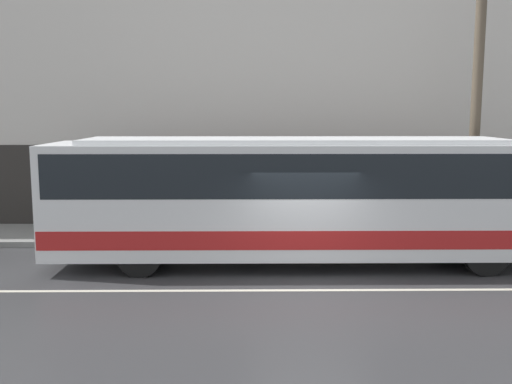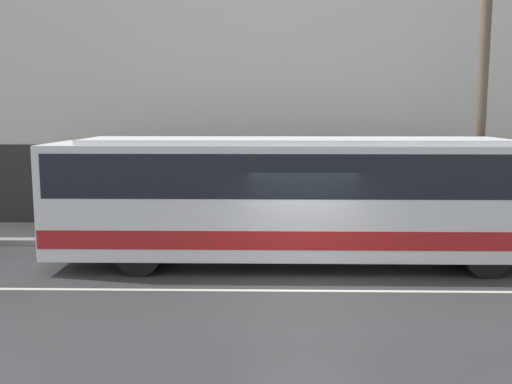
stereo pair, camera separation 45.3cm
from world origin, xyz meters
name	(u,v)px [view 1 (the left image)]	position (x,y,z in m)	size (l,w,h in m)	color
ground_plane	(309,290)	(0.00, 0.00, 0.00)	(60.00, 60.00, 0.00)	#38383A
sidewalk	(291,234)	(0.00, 5.36, 0.09)	(60.00, 2.72, 0.17)	gray
building_facade	(289,45)	(0.00, 6.86, 6.01)	(60.00, 0.35, 12.43)	silver
lane_stripe	(309,290)	(0.00, 0.00, 0.00)	(54.00, 0.14, 0.01)	beige
transit_bus	(294,194)	(-0.17, 2.24, 1.82)	(12.26, 2.60, 3.23)	white
utility_pole_near	(476,109)	(5.26, 4.51, 3.96)	(0.30, 0.30, 7.58)	brown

